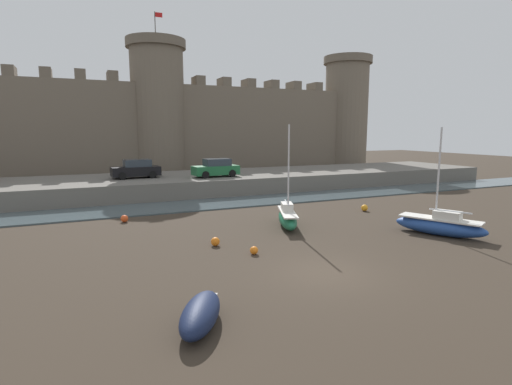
{
  "coord_description": "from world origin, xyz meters",
  "views": [
    {
      "loc": [
        -8.66,
        -12.89,
        5.61
      ],
      "look_at": [
        -0.54,
        5.58,
        2.5
      ],
      "focal_mm": 28.0,
      "sensor_mm": 36.0,
      "label": 1
    }
  ],
  "objects_px": {
    "car_quay_centre_west": "(216,168)",
    "mooring_buoy_near_channel": "(365,208)",
    "sailboat_near_channel_left": "(287,217)",
    "mooring_buoy_off_centre": "(254,250)",
    "car_quay_centre_east": "(136,169)",
    "mooring_buoy_near_shore": "(215,242)",
    "rowboat_near_channel_right": "(200,313)",
    "sailboat_foreground_right": "(440,225)",
    "mooring_buoy_mid_mud": "(124,219)"
  },
  "relations": [
    {
      "from": "sailboat_near_channel_left",
      "to": "car_quay_centre_west",
      "type": "distance_m",
      "value": 14.01
    },
    {
      "from": "rowboat_near_channel_right",
      "to": "mooring_buoy_near_channel",
      "type": "distance_m",
      "value": 19.28
    },
    {
      "from": "sailboat_foreground_right",
      "to": "mooring_buoy_off_centre",
      "type": "bearing_deg",
      "value": 175.17
    },
    {
      "from": "mooring_buoy_mid_mud",
      "to": "car_quay_centre_west",
      "type": "distance_m",
      "value": 12.63
    },
    {
      "from": "sailboat_near_channel_left",
      "to": "mooring_buoy_near_channel",
      "type": "relative_size",
      "value": 12.81
    },
    {
      "from": "mooring_buoy_near_shore",
      "to": "mooring_buoy_near_channel",
      "type": "relative_size",
      "value": 0.93
    },
    {
      "from": "car_quay_centre_west",
      "to": "sailboat_near_channel_left",
      "type": "bearing_deg",
      "value": -90.56
    },
    {
      "from": "car_quay_centre_east",
      "to": "mooring_buoy_near_shore",
      "type": "bearing_deg",
      "value": -85.42
    },
    {
      "from": "sailboat_foreground_right",
      "to": "sailboat_near_channel_left",
      "type": "bearing_deg",
      "value": 143.19
    },
    {
      "from": "sailboat_foreground_right",
      "to": "car_quay_centre_east",
      "type": "xyz_separation_m",
      "value": [
        -13.3,
        20.81,
        1.75
      ]
    },
    {
      "from": "mooring_buoy_near_channel",
      "to": "mooring_buoy_off_centre",
      "type": "bearing_deg",
      "value": -151.53
    },
    {
      "from": "mooring_buoy_near_shore",
      "to": "mooring_buoy_off_centre",
      "type": "relative_size",
      "value": 1.15
    },
    {
      "from": "mooring_buoy_mid_mud",
      "to": "car_quay_centre_east",
      "type": "xyz_separation_m",
      "value": [
        2.14,
        10.65,
        2.08
      ]
    },
    {
      "from": "mooring_buoy_mid_mud",
      "to": "car_quay_centre_east",
      "type": "height_order",
      "value": "car_quay_centre_east"
    },
    {
      "from": "sailboat_near_channel_left",
      "to": "mooring_buoy_mid_mud",
      "type": "height_order",
      "value": "sailboat_near_channel_left"
    },
    {
      "from": "rowboat_near_channel_right",
      "to": "mooring_buoy_near_channel",
      "type": "relative_size",
      "value": 6.37
    },
    {
      "from": "rowboat_near_channel_right",
      "to": "car_quay_centre_west",
      "type": "height_order",
      "value": "car_quay_centre_west"
    },
    {
      "from": "sailboat_near_channel_left",
      "to": "mooring_buoy_off_centre",
      "type": "bearing_deg",
      "value": -133.72
    },
    {
      "from": "mooring_buoy_mid_mud",
      "to": "car_quay_centre_west",
      "type": "height_order",
      "value": "car_quay_centre_west"
    },
    {
      "from": "mooring_buoy_off_centre",
      "to": "mooring_buoy_mid_mud",
      "type": "bearing_deg",
      "value": 117.29
    },
    {
      "from": "rowboat_near_channel_right",
      "to": "mooring_buoy_mid_mud",
      "type": "bearing_deg",
      "value": 92.42
    },
    {
      "from": "mooring_buoy_mid_mud",
      "to": "mooring_buoy_off_centre",
      "type": "relative_size",
      "value": 1.2
    },
    {
      "from": "mooring_buoy_near_shore",
      "to": "car_quay_centre_west",
      "type": "bearing_deg",
      "value": 71.73
    },
    {
      "from": "rowboat_near_channel_right",
      "to": "sailboat_foreground_right",
      "type": "xyz_separation_m",
      "value": [
        14.8,
        4.78,
        0.15
      ]
    },
    {
      "from": "mooring_buoy_mid_mud",
      "to": "mooring_buoy_near_channel",
      "type": "bearing_deg",
      "value": -11.39
    },
    {
      "from": "rowboat_near_channel_right",
      "to": "car_quay_centre_west",
      "type": "distance_m",
      "value": 25.16
    },
    {
      "from": "car_quay_centre_west",
      "to": "mooring_buoy_near_channel",
      "type": "bearing_deg",
      "value": -59.4
    },
    {
      "from": "sailboat_foreground_right",
      "to": "sailboat_near_channel_left",
      "type": "distance_m",
      "value": 8.39
    },
    {
      "from": "sailboat_foreground_right",
      "to": "car_quay_centre_east",
      "type": "relative_size",
      "value": 1.39
    },
    {
      "from": "rowboat_near_channel_right",
      "to": "mooring_buoy_near_shore",
      "type": "relative_size",
      "value": 6.83
    },
    {
      "from": "sailboat_near_channel_left",
      "to": "mooring_buoy_off_centre",
      "type": "relative_size",
      "value": 15.83
    },
    {
      "from": "mooring_buoy_near_channel",
      "to": "mooring_buoy_mid_mud",
      "type": "distance_m",
      "value": 16.26
    },
    {
      "from": "sailboat_foreground_right",
      "to": "mooring_buoy_near_shore",
      "type": "relative_size",
      "value": 13.34
    },
    {
      "from": "mooring_buoy_near_shore",
      "to": "mooring_buoy_mid_mud",
      "type": "relative_size",
      "value": 0.96
    },
    {
      "from": "car_quay_centre_west",
      "to": "car_quay_centre_east",
      "type": "bearing_deg",
      "value": 164.3
    },
    {
      "from": "mooring_buoy_mid_mud",
      "to": "car_quay_centre_west",
      "type": "xyz_separation_m",
      "value": [
        8.86,
        8.76,
        2.08
      ]
    },
    {
      "from": "sailboat_foreground_right",
      "to": "mooring_buoy_mid_mud",
      "type": "height_order",
      "value": "sailboat_foreground_right"
    },
    {
      "from": "car_quay_centre_west",
      "to": "sailboat_foreground_right",
      "type": "bearing_deg",
      "value": -70.83
    },
    {
      "from": "mooring_buoy_near_channel",
      "to": "car_quay_centre_east",
      "type": "bearing_deg",
      "value": 134.87
    },
    {
      "from": "rowboat_near_channel_right",
      "to": "mooring_buoy_off_centre",
      "type": "relative_size",
      "value": 7.87
    },
    {
      "from": "car_quay_centre_west",
      "to": "mooring_buoy_off_centre",
      "type": "bearing_deg",
      "value": -102.75
    },
    {
      "from": "mooring_buoy_off_centre",
      "to": "car_quay_centre_west",
      "type": "bearing_deg",
      "value": 77.25
    },
    {
      "from": "rowboat_near_channel_right",
      "to": "car_quay_centre_west",
      "type": "bearing_deg",
      "value": 70.87
    },
    {
      "from": "rowboat_near_channel_right",
      "to": "sailboat_foreground_right",
      "type": "distance_m",
      "value": 15.56
    },
    {
      "from": "mooring_buoy_near_channel",
      "to": "car_quay_centre_west",
      "type": "relative_size",
      "value": 0.11
    },
    {
      "from": "sailboat_near_channel_left",
      "to": "rowboat_near_channel_right",
      "type": "bearing_deg",
      "value": -129.53
    },
    {
      "from": "sailboat_foreground_right",
      "to": "mooring_buoy_near_channel",
      "type": "distance_m",
      "value": 6.98
    },
    {
      "from": "sailboat_near_channel_left",
      "to": "car_quay_centre_west",
      "type": "xyz_separation_m",
      "value": [
        0.13,
        13.9,
        1.73
      ]
    },
    {
      "from": "car_quay_centre_east",
      "to": "mooring_buoy_near_channel",
      "type": "bearing_deg",
      "value": -45.13
    },
    {
      "from": "mooring_buoy_near_channel",
      "to": "mooring_buoy_near_shore",
      "type": "bearing_deg",
      "value": -161.95
    }
  ]
}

